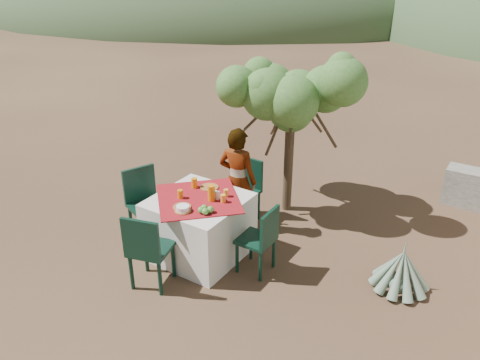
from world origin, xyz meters
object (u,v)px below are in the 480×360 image
at_px(chair_far, 245,187).
at_px(person, 238,181).
at_px(shrub_tree, 298,103).
at_px(juice_pitcher, 211,193).
at_px(table, 199,226).
at_px(chair_left, 144,200).
at_px(agave, 401,270).
at_px(chair_right, 261,238).
at_px(chair_near, 147,248).

distance_m(chair_far, person, 0.37).
relative_size(shrub_tree, juice_pitcher, 10.41).
height_order(table, chair_left, chair_left).
relative_size(table, person, 0.92).
bearing_deg(table, agave, 16.09).
bearing_deg(agave, chair_far, 170.62).
bearing_deg(chair_right, table, -85.31).
bearing_deg(chair_left, chair_near, -113.74).
bearing_deg(juice_pitcher, shrub_tree, 80.67).
distance_m(table, chair_far, 1.02).
xyz_separation_m(chair_near, shrub_tree, (0.49, 2.45, 1.07)).
height_order(chair_right, person, person).
distance_m(chair_left, shrub_tree, 2.35).
bearing_deg(table, person, 84.42).
xyz_separation_m(chair_near, agave, (2.31, 1.47, -0.27)).
relative_size(shrub_tree, agave, 2.89).
height_order(chair_right, shrub_tree, shrub_tree).
height_order(chair_far, chair_right, chair_far).
bearing_deg(agave, table, -163.91).
xyz_separation_m(table, person, (0.07, 0.73, 0.33)).
bearing_deg(shrub_tree, chair_far, -124.27).
bearing_deg(chair_left, chair_right, -64.10).
height_order(chair_far, chair_left, chair_left).
height_order(shrub_tree, juice_pitcher, shrub_tree).
bearing_deg(agave, chair_left, -167.19).
relative_size(chair_near, juice_pitcher, 4.76).
height_order(table, shrub_tree, shrub_tree).
distance_m(person, agave, 2.23).
bearing_deg(shrub_tree, chair_left, -126.77).
xyz_separation_m(chair_far, person, (0.06, -0.28, 0.23)).
height_order(chair_near, person, person).
distance_m(chair_right, agave, 1.56).
distance_m(chair_far, chair_near, 1.84).
height_order(chair_far, shrub_tree, shrub_tree).
bearing_deg(person, chair_near, 78.69).
relative_size(chair_far, shrub_tree, 0.44).
height_order(person, juice_pitcher, person).
relative_size(chair_right, juice_pitcher, 4.33).
relative_size(chair_left, agave, 1.35).
relative_size(chair_near, chair_left, 0.98).
bearing_deg(juice_pitcher, chair_far, 99.09).
relative_size(chair_left, person, 0.65).
distance_m(chair_far, agave, 2.28).
bearing_deg(chair_near, table, -110.11).
bearing_deg(agave, person, 177.76).
distance_m(table, person, 0.81).
xyz_separation_m(person, shrub_tree, (0.36, 0.90, 0.86)).
relative_size(table, chair_right, 1.57).
xyz_separation_m(chair_right, agave, (1.43, 0.57, -0.23)).
bearing_deg(agave, chair_right, -158.29).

